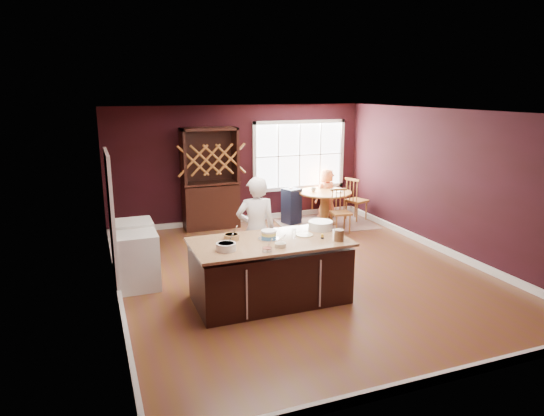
{
  "coord_description": "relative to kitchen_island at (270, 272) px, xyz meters",
  "views": [
    {
      "loc": [
        -3.22,
        -7.11,
        3.05
      ],
      "look_at": [
        -0.34,
        0.47,
        1.05
      ],
      "focal_mm": 32.0,
      "sensor_mm": 36.0,
      "label": 1
    }
  ],
  "objects": [
    {
      "name": "table_plate",
      "position": [
        2.97,
        3.4,
        0.32
      ],
      "size": [
        0.2,
        0.2,
        0.02
      ],
      "primitive_type": "cylinder",
      "color": "beige",
      "rests_on": "dining_table"
    },
    {
      "name": "table_cup",
      "position": [
        2.44,
        3.64,
        0.36
      ],
      "size": [
        0.14,
        0.14,
        0.09
      ],
      "primitive_type": "imported",
      "rotation": [
        0.0,
        0.0,
        0.22
      ],
      "color": "silver",
      "rests_on": "dining_table"
    },
    {
      "name": "kitchen_island",
      "position": [
        0.0,
        0.0,
        0.0
      ],
      "size": [
        2.26,
        1.19,
        0.92
      ],
      "color": "black",
      "rests_on": "ground"
    },
    {
      "name": "chair_north",
      "position": [
        2.99,
        4.28,
        0.08
      ],
      "size": [
        0.56,
        0.55,
        1.03
      ],
      "primitive_type": null,
      "rotation": [
        0.0,
        0.0,
        3.55
      ],
      "color": "olive",
      "rests_on": "ground"
    },
    {
      "name": "doorway",
      "position": [
        -2.09,
        1.47,
        0.59
      ],
      "size": [
        0.08,
        1.26,
        2.13
      ],
      "primitive_type": null,
      "color": "white",
      "rests_on": "room_shell"
    },
    {
      "name": "bowl_pink",
      "position": [
        -0.2,
        -0.44,
        0.51
      ],
      "size": [
        0.14,
        0.14,
        0.05
      ],
      "primitive_type": "cylinder",
      "color": "silver",
      "rests_on": "kitchen_island"
    },
    {
      "name": "baker",
      "position": [
        0.04,
        0.73,
        0.43
      ],
      "size": [
        0.69,
        0.51,
        1.74
      ],
      "primitive_type": "imported",
      "rotation": [
        0.0,
        0.0,
        2.98
      ],
      "color": "silver",
      "rests_on": "ground"
    },
    {
      "name": "bowl_olive",
      "position": [
        0.03,
        -0.33,
        0.51
      ],
      "size": [
        0.16,
        0.16,
        0.06
      ],
      "primitive_type": "cylinder",
      "color": "#F1E6BF",
      "rests_on": "kitchen_island"
    },
    {
      "name": "room_shell",
      "position": [
        0.88,
        0.87,
        0.91
      ],
      "size": [
        7.0,
        7.0,
        7.0
      ],
      "color": "brown",
      "rests_on": "ground"
    },
    {
      "name": "window",
      "position": [
        2.38,
        4.34,
        1.06
      ],
      "size": [
        2.36,
        0.1,
        1.66
      ],
      "primitive_type": null,
      "color": "white",
      "rests_on": "room_shell"
    },
    {
      "name": "dining_table",
      "position": [
        2.67,
        3.51,
        0.1
      ],
      "size": [
        1.22,
        1.22,
        0.75
      ],
      "color": "brown",
      "rests_on": "ground"
    },
    {
      "name": "toy_figurine",
      "position": [
        0.74,
        -0.2,
        0.52
      ],
      "size": [
        0.05,
        0.05,
        0.08
      ],
      "primitive_type": null,
      "color": "yellow",
      "rests_on": "kitchen_island"
    },
    {
      "name": "chair_south",
      "position": [
        2.67,
        2.73,
        0.04
      ],
      "size": [
        0.44,
        0.42,
        0.95
      ],
      "primitive_type": null,
      "rotation": [
        0.0,
        0.0,
        -0.12
      ],
      "color": "brown",
      "rests_on": "ground"
    },
    {
      "name": "hutch",
      "position": [
        0.13,
        4.09,
        0.68
      ],
      "size": [
        1.22,
        0.51,
        2.24
      ],
      "primitive_type": "cube",
      "color": "black",
      "rests_on": "ground"
    },
    {
      "name": "toddler",
      "position": [
        1.92,
        3.86,
        0.37
      ],
      "size": [
        0.18,
        0.14,
        0.26
      ],
      "primitive_type": null,
      "color": "#8CA5BF",
      "rests_on": "high_chair"
    },
    {
      "name": "rug",
      "position": [
        2.67,
        3.51,
        -0.43
      ],
      "size": [
        2.26,
        1.81,
        0.01
      ],
      "primitive_type": "cube",
      "rotation": [
        0.0,
        0.0,
        -0.07
      ],
      "color": "brown",
      "rests_on": "ground"
    },
    {
      "name": "seated_woman",
      "position": [
        2.94,
        3.95,
        0.16
      ],
      "size": [
        0.67,
        0.53,
        1.2
      ],
      "primitive_type": "imported",
      "rotation": [
        0.0,
        0.0,
        3.43
      ],
      "color": "#EA7C47",
      "rests_on": "ground"
    },
    {
      "name": "bowl_blue",
      "position": [
        -0.7,
        -0.2,
        0.53
      ],
      "size": [
        0.27,
        0.27,
        0.1
      ],
      "primitive_type": "cylinder",
      "color": "silver",
      "rests_on": "kitchen_island"
    },
    {
      "name": "chair_east",
      "position": [
        3.52,
        3.51,
        0.08
      ],
      "size": [
        0.54,
        0.55,
        1.04
      ],
      "primitive_type": null,
      "rotation": [
        0.0,
        0.0,
        1.9
      ],
      "color": "brown",
      "rests_on": "ground"
    },
    {
      "name": "high_chair",
      "position": [
        1.95,
        3.77,
        -0.01
      ],
      "size": [
        0.44,
        0.44,
        0.86
      ],
      "primitive_type": null,
      "rotation": [
        0.0,
        0.0,
        0.33
      ],
      "color": "#181C33",
      "rests_on": "ground"
    },
    {
      "name": "white_tub",
      "position": [
        0.94,
        0.27,
        0.55
      ],
      "size": [
        0.38,
        0.38,
        0.13
      ],
      "primitive_type": "cylinder",
      "color": "white",
      "rests_on": "kitchen_island"
    },
    {
      "name": "layer_cake",
      "position": [
        0.02,
        0.08,
        0.55
      ],
      "size": [
        0.32,
        0.32,
        0.13
      ],
      "primitive_type": null,
      "color": "white",
      "rests_on": "kitchen_island"
    },
    {
      "name": "dinner_plate",
      "position": [
        0.57,
        0.06,
        0.49
      ],
      "size": [
        0.26,
        0.26,
        0.02
      ],
      "primitive_type": "cylinder",
      "color": "#FCF7CE",
      "rests_on": "kitchen_island"
    },
    {
      "name": "dryer",
      "position": [
        -1.76,
        1.79,
        0.02
      ],
      "size": [
        0.63,
        0.61,
        0.92
      ],
      "primitive_type": "cube",
      "color": "silver",
      "rests_on": "ground"
    },
    {
      "name": "bowl_yellow",
      "position": [
        -0.5,
        0.23,
        0.52
      ],
      "size": [
        0.23,
        0.23,
        0.08
      ],
      "primitive_type": "cylinder",
      "color": "olive",
      "rests_on": "kitchen_island"
    },
    {
      "name": "washer",
      "position": [
        -1.76,
        1.15,
        0.0
      ],
      "size": [
        0.61,
        0.59,
        0.89
      ],
      "primitive_type": "cube",
      "color": "white",
      "rests_on": "ground"
    },
    {
      "name": "stoneware_crock",
      "position": [
        0.92,
        -0.37,
        0.57
      ],
      "size": [
        0.14,
        0.14,
        0.17
      ],
      "primitive_type": "cylinder",
      "color": "brown",
      "rests_on": "kitchen_island"
    },
    {
      "name": "drinking_glass",
      "position": [
        0.38,
        -0.0,
        0.55
      ],
      "size": [
        0.07,
        0.07,
        0.14
      ],
      "primitive_type": "cylinder",
      "color": "silver",
      "rests_on": "kitchen_island"
    }
  ]
}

